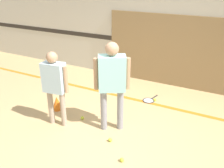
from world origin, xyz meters
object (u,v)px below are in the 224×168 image
at_px(person_instructor, 112,78).
at_px(tennis_ball_stray_right, 82,118).
at_px(training_cone, 57,103).
at_px(person_student_left, 54,81).
at_px(racket_spare_on_floor, 149,100).
at_px(tennis_ball_near_instructor, 110,140).
at_px(tennis_ball_stray_left, 122,160).
at_px(tennis_ball_by_spare_racket, 155,100).

bearing_deg(person_instructor, tennis_ball_stray_right, 149.91).
xyz_separation_m(person_instructor, training_cone, (-1.36, 0.09, -0.87)).
bearing_deg(training_cone, person_student_left, -49.17).
xyz_separation_m(person_student_left, tennis_ball_stray_right, (0.32, 0.34, -0.85)).
distance_m(racket_spare_on_floor, tennis_ball_near_instructor, 1.74).
relative_size(tennis_ball_near_instructor, training_cone, 0.23).
height_order(racket_spare_on_floor, tennis_ball_stray_right, tennis_ball_stray_right).
relative_size(person_student_left, training_cone, 4.96).
relative_size(person_instructor, tennis_ball_stray_left, 24.79).
height_order(tennis_ball_by_spare_racket, tennis_ball_stray_right, same).
bearing_deg(person_student_left, tennis_ball_near_instructor, -9.69).
bearing_deg(tennis_ball_stray_right, tennis_ball_near_instructor, -24.23).
bearing_deg(tennis_ball_near_instructor, person_student_left, 178.42).
relative_size(tennis_ball_by_spare_racket, tennis_ball_stray_left, 1.00).
bearing_deg(racket_spare_on_floor, person_instructor, -175.74).
xyz_separation_m(tennis_ball_near_instructor, tennis_ball_stray_left, (0.39, -0.36, 0.00)).
distance_m(person_instructor, tennis_ball_near_instructor, 1.06).
height_order(racket_spare_on_floor, tennis_ball_stray_left, tennis_ball_stray_left).
bearing_deg(training_cone, racket_spare_on_floor, 38.60).
bearing_deg(tennis_ball_near_instructor, tennis_ball_by_spare_racket, 83.85).
bearing_deg(person_student_left, person_instructor, 11.10).
bearing_deg(tennis_ball_stray_left, racket_spare_on_floor, 98.74).
height_order(person_instructor, tennis_ball_by_spare_racket, person_instructor).
bearing_deg(tennis_ball_stray_right, person_instructor, 0.19).
distance_m(tennis_ball_stray_right, training_cone, 0.71).
bearing_deg(person_instructor, person_student_left, 168.92).
height_order(person_student_left, tennis_ball_stray_left, person_student_left).
xyz_separation_m(person_student_left, racket_spare_on_floor, (1.21, 1.71, -0.87)).
relative_size(person_student_left, racket_spare_on_floor, 2.79).
xyz_separation_m(tennis_ball_near_instructor, tennis_ball_by_spare_racket, (0.19, 1.78, 0.00)).
distance_m(person_student_left, training_cone, 0.94).
xyz_separation_m(racket_spare_on_floor, tennis_ball_stray_right, (-0.90, -1.37, 0.02)).
xyz_separation_m(tennis_ball_stray_right, training_cone, (-0.70, 0.10, 0.11)).
bearing_deg(tennis_ball_stray_left, training_cone, 156.63).
bearing_deg(tennis_ball_by_spare_racket, tennis_ball_stray_left, -84.59).
bearing_deg(racket_spare_on_floor, person_student_left, 158.54).
height_order(tennis_ball_by_spare_racket, training_cone, training_cone).
distance_m(tennis_ball_near_instructor, tennis_ball_stray_right, 0.90).
height_order(racket_spare_on_floor, tennis_ball_by_spare_racket, tennis_ball_by_spare_racket).
relative_size(person_student_left, tennis_ball_stray_right, 21.65).
distance_m(person_instructor, tennis_ball_by_spare_racket, 1.75).
bearing_deg(tennis_ball_stray_right, person_student_left, -133.18).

